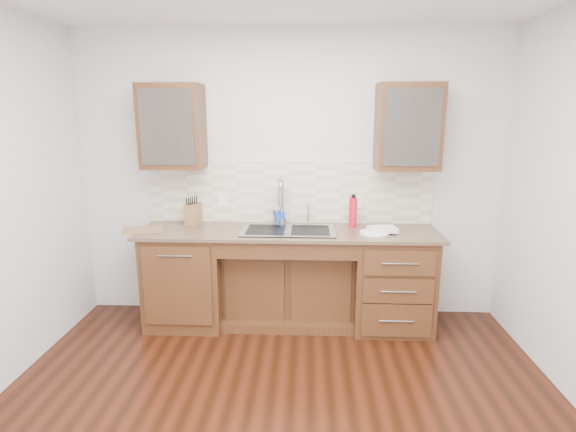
{
  "coord_description": "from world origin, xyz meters",
  "views": [
    {
      "loc": [
        0.18,
        -2.49,
        1.95
      ],
      "look_at": [
        0.0,
        1.4,
        1.05
      ],
      "focal_mm": 28.0,
      "sensor_mm": 36.0,
      "label": 1
    }
  ],
  "objects_px": {
    "water_bottle": "(353,212)",
    "knife_block": "(193,214)",
    "plate": "(374,233)",
    "cutting_board": "(143,230)",
    "soap_bottle": "(281,216)"
  },
  "relations": [
    {
      "from": "water_bottle",
      "to": "cutting_board",
      "type": "relative_size",
      "value": 0.8
    },
    {
      "from": "water_bottle",
      "to": "soap_bottle",
      "type": "bearing_deg",
      "value": 175.06
    },
    {
      "from": "plate",
      "to": "cutting_board",
      "type": "relative_size",
      "value": 0.74
    },
    {
      "from": "soap_bottle",
      "to": "knife_block",
      "type": "distance_m",
      "value": 0.83
    },
    {
      "from": "plate",
      "to": "water_bottle",
      "type": "bearing_deg",
      "value": 125.94
    },
    {
      "from": "soap_bottle",
      "to": "cutting_board",
      "type": "bearing_deg",
      "value": -173.13
    },
    {
      "from": "knife_block",
      "to": "water_bottle",
      "type": "bearing_deg",
      "value": 8.83
    },
    {
      "from": "knife_block",
      "to": "plate",
      "type": "bearing_deg",
      "value": 1.24
    },
    {
      "from": "water_bottle",
      "to": "knife_block",
      "type": "height_order",
      "value": "water_bottle"
    },
    {
      "from": "knife_block",
      "to": "cutting_board",
      "type": "bearing_deg",
      "value": -134.07
    },
    {
      "from": "soap_bottle",
      "to": "cutting_board",
      "type": "relative_size",
      "value": 0.49
    },
    {
      "from": "knife_block",
      "to": "cutting_board",
      "type": "height_order",
      "value": "knife_block"
    },
    {
      "from": "water_bottle",
      "to": "knife_block",
      "type": "relative_size",
      "value": 1.42
    },
    {
      "from": "water_bottle",
      "to": "cutting_board",
      "type": "bearing_deg",
      "value": -173.52
    },
    {
      "from": "plate",
      "to": "knife_block",
      "type": "xyz_separation_m",
      "value": [
        -1.68,
        0.29,
        0.09
      ]
    }
  ]
}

